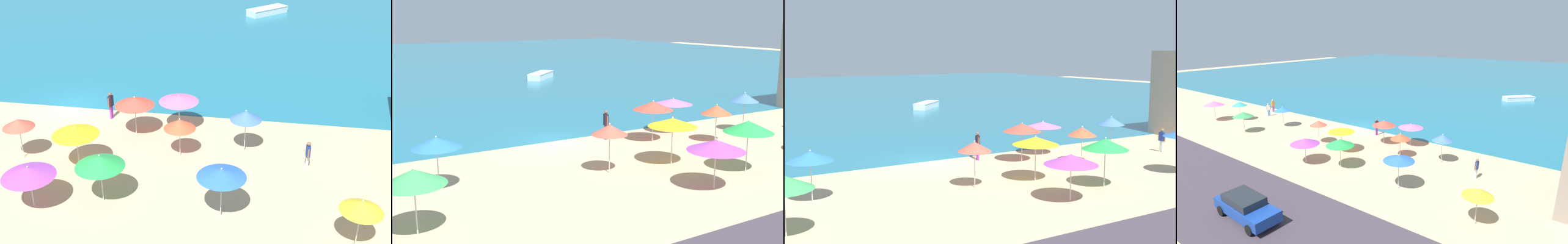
% 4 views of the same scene
% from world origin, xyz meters
% --- Properties ---
extents(ground_plane, '(160.00, 160.00, 0.00)m').
position_xyz_m(ground_plane, '(0.00, 0.00, 0.00)').
color(ground_plane, tan).
extents(sea, '(150.00, 110.00, 0.05)m').
position_xyz_m(sea, '(0.00, 55.00, 0.03)').
color(sea, '#1F6981').
rests_on(sea, ground_plane).
extents(coastal_road, '(80.00, 8.00, 0.06)m').
position_xyz_m(coastal_road, '(0.00, -18.00, 0.03)').
color(coastal_road, '#3E343D').
rests_on(coastal_road, ground_plane).
extents(beach_umbrella_0, '(2.24, 2.24, 2.60)m').
position_xyz_m(beach_umbrella_0, '(11.14, -10.08, 2.33)').
color(beach_umbrella_0, '#B2B2B7').
rests_on(beach_umbrella_0, ground_plane).
extents(beach_umbrella_1, '(2.46, 2.46, 2.44)m').
position_xyz_m(beach_umbrella_1, '(3.15, -7.08, 2.16)').
color(beach_umbrella_1, '#B2B2B7').
rests_on(beach_umbrella_1, ground_plane).
extents(beach_umbrella_2, '(2.41, 2.41, 2.28)m').
position_xyz_m(beach_umbrella_2, '(7.60, -1.89, 2.03)').
color(beach_umbrella_2, '#B2B2B7').
rests_on(beach_umbrella_2, ground_plane).
extents(beach_umbrella_3, '(2.47, 2.47, 2.60)m').
position_xyz_m(beach_umbrella_3, '(-17.04, -8.37, 2.26)').
color(beach_umbrella_3, '#B2B2B7').
rests_on(beach_umbrella_3, ground_plane).
extents(beach_umbrella_4, '(1.72, 1.72, 2.42)m').
position_xyz_m(beach_umbrella_4, '(-0.27, -6.62, 2.10)').
color(beach_umbrella_4, '#B2B2B7').
rests_on(beach_umbrella_4, ground_plane).
extents(beach_umbrella_5, '(2.11, 2.11, 2.42)m').
position_xyz_m(beach_umbrella_5, '(-7.87, -4.98, 2.13)').
color(beach_umbrella_5, '#B2B2B7').
rests_on(beach_umbrella_5, ground_plane).
extents(beach_umbrella_6, '(1.87, 1.87, 2.50)m').
position_xyz_m(beach_umbrella_6, '(-14.48, -6.44, 2.16)').
color(beach_umbrella_6, '#B2B2B7').
rests_on(beach_umbrella_6, ground_plane).
extents(beach_umbrella_7, '(2.49, 2.49, 2.27)m').
position_xyz_m(beach_umbrella_7, '(2.37, -10.83, 1.96)').
color(beach_umbrella_7, '#B2B2B7').
rests_on(beach_umbrella_7, ground_plane).
extents(beach_umbrella_8, '(2.35, 2.35, 2.57)m').
position_xyz_m(beach_umbrella_8, '(5.44, -9.83, 2.22)').
color(beach_umbrella_8, '#B2B2B7').
rests_on(beach_umbrella_8, ground_plane).
extents(beach_umbrella_9, '(2.35, 2.35, 2.48)m').
position_xyz_m(beach_umbrella_9, '(5.17, -2.96, 2.16)').
color(beach_umbrella_9, '#B2B2B7').
rests_on(beach_umbrella_9, ground_plane).
extents(beach_umbrella_10, '(1.79, 1.79, 2.38)m').
position_xyz_m(beach_umbrella_10, '(16.99, -11.17, 2.06)').
color(beach_umbrella_10, '#B2B2B7').
rests_on(beach_umbrella_10, ground_plane).
extents(beach_umbrella_11, '(2.21, 2.21, 2.43)m').
position_xyz_m(beach_umbrella_11, '(-9.62, -9.00, 2.09)').
color(beach_umbrella_11, '#B2B2B7').
rests_on(beach_umbrella_11, ground_plane).
extents(beach_umbrella_12, '(1.77, 1.77, 2.56)m').
position_xyz_m(beach_umbrella_12, '(11.76, -3.92, 2.22)').
color(beach_umbrella_12, '#B2B2B7').
rests_on(beach_umbrella_12, ground_plane).
extents(beach_umbrella_13, '(1.77, 1.77, 2.29)m').
position_xyz_m(beach_umbrella_13, '(8.26, -4.99, 1.95)').
color(beach_umbrella_13, '#B2B2B7').
rests_on(beach_umbrella_13, ground_plane).
extents(bather_0, '(0.24, 0.57, 1.63)m').
position_xyz_m(bather_0, '(15.18, -5.30, 0.91)').
color(bather_0, silver).
rests_on(bather_0, ground_plane).
extents(bather_1, '(0.36, 0.51, 1.71)m').
position_xyz_m(bather_1, '(-13.44, -2.98, 0.96)').
color(bather_1, blue).
rests_on(bather_1, ground_plane).
extents(bather_2, '(0.29, 0.56, 1.80)m').
position_xyz_m(bather_2, '(3.03, -1.17, 1.02)').
color(bather_2, purple).
rests_on(bather_2, ground_plane).
extents(bather_3, '(0.27, 0.56, 1.82)m').
position_xyz_m(bather_3, '(-14.66, -1.34, 1.03)').
color(bather_3, '#A9419F').
rests_on(bather_3, ground_plane).
extents(parked_car_1, '(4.62, 2.00, 1.44)m').
position_xyz_m(parked_car_1, '(5.74, -18.58, 0.83)').
color(parked_car_1, navy).
rests_on(parked_car_1, coastal_road).
extents(skiff_nearshore, '(4.59, 4.65, 0.74)m').
position_xyz_m(skiff_nearshore, '(12.02, 26.93, 0.42)').
color(skiff_nearshore, silver).
rests_on(skiff_nearshore, sea).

